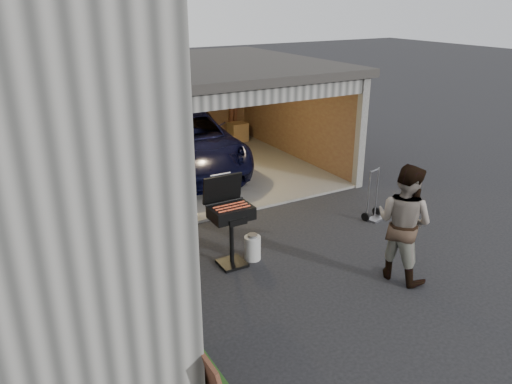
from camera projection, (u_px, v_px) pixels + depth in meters
ground at (313, 300)px, 7.81m from camera, size 80.00×80.00×0.00m
garage at (187, 102)px, 12.97m from camera, size 6.80×6.30×2.90m
minivan at (185, 143)px, 13.43m from camera, size 3.34×5.77×1.51m
woman at (174, 219)px, 8.63m from camera, size 0.58×0.71×1.66m
man at (404, 223)px, 8.11m from camera, size 0.98×1.13×1.99m
bbq_grill at (230, 215)px, 8.52m from camera, size 0.72×0.63×1.59m
propane_tank at (253, 248)px, 8.95m from camera, size 0.31×0.31×0.44m
plywood_panel at (209, 382)px, 5.41m from camera, size 0.26×0.95×1.05m
hand_truck at (373, 210)px, 10.59m from camera, size 0.48×0.42×1.11m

